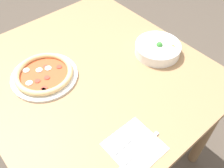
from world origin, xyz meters
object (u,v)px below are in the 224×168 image
object	(u,v)px
fork	(129,141)
pizza	(44,74)
bowl	(158,48)
knife	(137,152)

from	to	relation	value
fork	pizza	bearing A→B (deg)	93.93
pizza	bowl	xyz separation A→B (m)	(0.23, 0.52, 0.01)
knife	bowl	bearing A→B (deg)	31.53
knife	fork	bearing A→B (deg)	77.89
pizza	fork	bearing A→B (deg)	7.59
pizza	knife	xyz separation A→B (m)	(0.56, 0.06, -0.01)
bowl	fork	world-z (taller)	bowl
bowl	fork	size ratio (longest dim) A/B	1.35
pizza	fork	size ratio (longest dim) A/B	1.81
fork	knife	world-z (taller)	same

